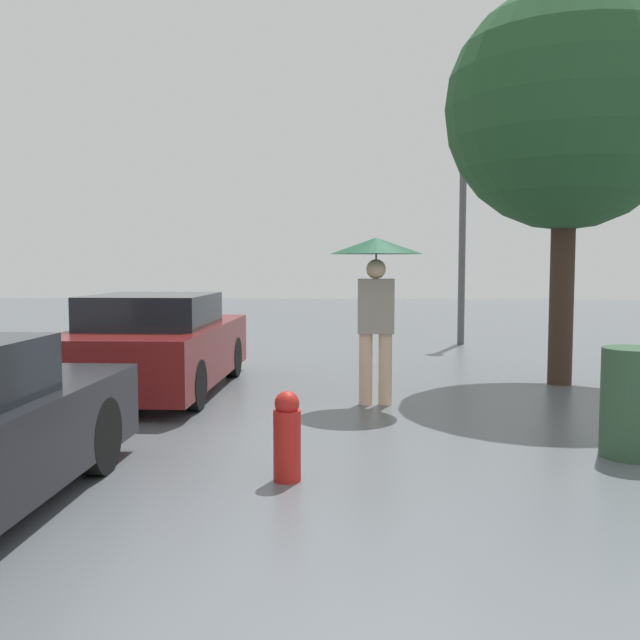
# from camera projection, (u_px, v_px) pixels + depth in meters

# --- Properties ---
(pedestrian) EXTENTS (1.05, 1.05, 1.92)m
(pedestrian) POSITION_uv_depth(u_px,v_px,m) (376.00, 274.00, 8.10)
(pedestrian) COLOR beige
(pedestrian) RESTS_ON ground_plane
(parked_car_farthest) EXTENTS (1.67, 3.82, 1.24)m
(parked_car_farthest) POSITION_uv_depth(u_px,v_px,m) (157.00, 346.00, 9.02)
(parked_car_farthest) COLOR maroon
(parked_car_farthest) RESTS_ON ground_plane
(tree) EXTENTS (3.17, 3.17, 5.24)m
(tree) POSITION_uv_depth(u_px,v_px,m) (567.00, 110.00, 9.33)
(tree) COLOR #38281E
(tree) RESTS_ON ground_plane
(street_lamp) EXTENTS (0.32, 0.32, 4.00)m
(street_lamp) POSITION_uv_depth(u_px,v_px,m) (463.00, 219.00, 14.16)
(street_lamp) COLOR #515456
(street_lamp) RESTS_ON ground_plane
(trash_bin) EXTENTS (0.52, 0.52, 0.92)m
(trash_bin) POSITION_uv_depth(u_px,v_px,m) (633.00, 403.00, 5.96)
(trash_bin) COLOR #2D4C33
(trash_bin) RESTS_ON ground_plane
(fire_hydrant) EXTENTS (0.21, 0.21, 0.68)m
(fire_hydrant) POSITION_uv_depth(u_px,v_px,m) (287.00, 436.00, 5.31)
(fire_hydrant) COLOR #B21E19
(fire_hydrant) RESTS_ON ground_plane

